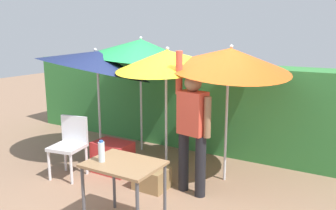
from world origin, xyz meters
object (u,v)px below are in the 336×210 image
chair_plastic (70,143)px  cooler_box (113,157)px  person_vendor (192,125)px  umbrella_orange (141,48)px  umbrella_yellow (230,59)px  umbrella_rainbow (96,61)px  umbrella_navy (167,59)px  crate_cardboard (152,178)px  bottle_water (101,152)px  folding_table (124,171)px

chair_plastic → cooler_box: bearing=42.3°
person_vendor → chair_plastic: (-1.81, -0.40, -0.42)m
chair_plastic → cooler_box: size_ratio=1.54×
umbrella_orange → umbrella_yellow: umbrella_orange is taller
umbrella_rainbow → person_vendor: bearing=-11.2°
umbrella_rainbow → person_vendor: (1.93, -0.38, -0.72)m
umbrella_navy → crate_cardboard: (0.11, -0.59, -1.58)m
bottle_water → folding_table: bearing=23.2°
crate_cardboard → bottle_water: (0.04, -1.04, 0.71)m
chair_plastic → folding_table: size_ratio=1.11×
umbrella_rainbow → chair_plastic: umbrella_rainbow is taller
umbrella_yellow → umbrella_navy: size_ratio=1.06×
umbrella_rainbow → folding_table: (1.67, -1.49, -1.00)m
umbrella_rainbow → cooler_box: (0.58, -0.37, -1.41)m
umbrella_orange → folding_table: umbrella_orange is taller
umbrella_yellow → person_vendor: size_ratio=1.10×
umbrella_navy → chair_plastic: umbrella_navy is taller
folding_table → person_vendor: bearing=76.4°
umbrella_yellow → crate_cardboard: umbrella_yellow is taller
person_vendor → bottle_water: bearing=-112.2°
umbrella_rainbow → person_vendor: size_ratio=1.13×
umbrella_rainbow → umbrella_orange: (0.38, 0.71, 0.18)m
umbrella_rainbow → bottle_water: 2.28m
umbrella_yellow → chair_plastic: size_ratio=2.31×
umbrella_yellow → folding_table: size_ratio=2.58×
umbrella_orange → bottle_water: bearing=-65.0°
umbrella_orange → crate_cardboard: 2.33m
umbrella_orange → crate_cardboard: size_ratio=4.78×
umbrella_yellow → crate_cardboard: 1.95m
umbrella_rainbow → umbrella_orange: umbrella_rainbow is taller
umbrella_orange → folding_table: size_ratio=2.59×
person_vendor → chair_plastic: size_ratio=2.11×
crate_cardboard → umbrella_orange: bearing=129.5°
umbrella_orange → person_vendor: size_ratio=1.10×
umbrella_yellow → umbrella_navy: (-0.88, -0.20, -0.03)m
person_vendor → crate_cardboard: person_vendor is taller
cooler_box → chair_plastic: bearing=-137.7°
person_vendor → umbrella_yellow: bearing=69.3°
umbrella_rainbow → chair_plastic: (0.12, -0.78, -1.14)m
umbrella_orange → bottle_water: 2.70m
umbrella_orange → person_vendor: umbrella_orange is taller
umbrella_rainbow → umbrella_yellow: size_ratio=1.03×
umbrella_yellow → bottle_water: (-0.73, -1.83, -0.90)m
person_vendor → crate_cardboard: size_ratio=4.34×
folding_table → umbrella_yellow: bearing=73.7°
person_vendor → bottle_water: 1.30m
umbrella_navy → crate_cardboard: bearing=-79.5°
umbrella_orange → person_vendor: 2.10m
umbrella_navy → crate_cardboard: 1.69m
umbrella_yellow → crate_cardboard: bearing=-134.3°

